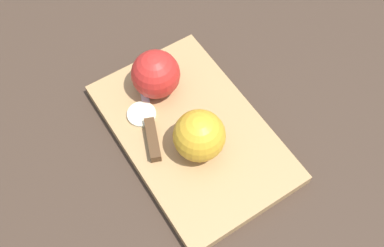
{
  "coord_description": "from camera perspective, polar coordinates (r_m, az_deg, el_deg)",
  "views": [
    {
      "loc": [
        -0.27,
        0.27,
        0.7
      ],
      "look_at": [
        0.0,
        0.0,
        0.04
      ],
      "focal_mm": 42.0,
      "sensor_mm": 36.0,
      "label": 1
    }
  ],
  "objects": [
    {
      "name": "knife",
      "position": [
        0.76,
        -5.13,
        -1.41
      ],
      "size": [
        0.14,
        0.1,
        0.02
      ],
      "rotation": [
        0.0,
        0.0,
        -0.58
      ],
      "color": "silver",
      "rests_on": "cutting_board"
    },
    {
      "name": "apple_half_left",
      "position": [
        0.72,
        0.94,
        -1.54
      ],
      "size": [
        0.09,
        0.09,
        0.09
      ],
      "rotation": [
        0.0,
        0.0,
        4.9
      ],
      "color": "gold",
      "rests_on": "cutting_board"
    },
    {
      "name": "ground_plane",
      "position": [
        0.8,
        0.0,
        -1.55
      ],
      "size": [
        4.0,
        4.0,
        0.0
      ],
      "primitive_type": "plane",
      "color": "#38281E"
    },
    {
      "name": "apple_half_right",
      "position": [
        0.79,
        -4.61,
        6.25
      ],
      "size": [
        0.09,
        0.09,
        0.09
      ],
      "rotation": [
        0.0,
        0.0,
        3.91
      ],
      "color": "red",
      "rests_on": "cutting_board"
    },
    {
      "name": "apple_slice",
      "position": [
        0.79,
        -6.42,
        1.17
      ],
      "size": [
        0.05,
        0.05,
        0.01
      ],
      "color": "beige",
      "rests_on": "cutting_board"
    },
    {
      "name": "cutting_board",
      "position": [
        0.79,
        0.0,
        -1.15
      ],
      "size": [
        0.4,
        0.3,
        0.02
      ],
      "color": "#A37A4C",
      "rests_on": "ground_plane"
    }
  ]
}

